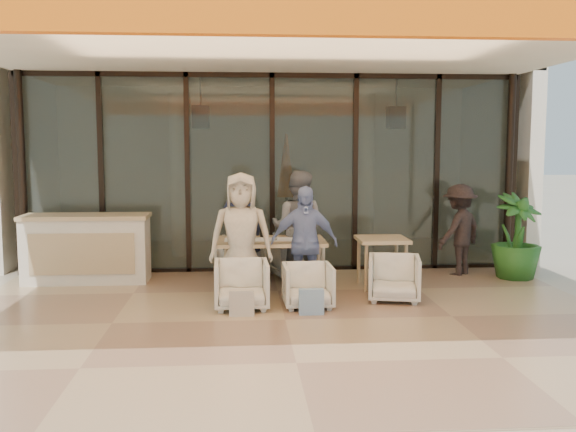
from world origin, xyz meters
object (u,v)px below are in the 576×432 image
(dining_table, at_px, (271,244))
(chair_near_right, at_px, (308,284))
(diner_periwinkle, at_px, (304,243))
(side_chair, at_px, (394,276))
(side_table, at_px, (382,245))
(chair_near_left, at_px, (241,283))
(diner_navy, at_px, (241,230))
(standing_woman, at_px, (459,230))
(diner_cream, at_px, (241,237))
(chair_far_left, at_px, (241,255))
(potted_palm, at_px, (516,237))
(diner_grey, at_px, (298,228))
(host_counter, at_px, (87,248))
(chair_far_right, at_px, (295,254))

(dining_table, xyz_separation_m, chair_near_right, (0.43, -0.96, -0.37))
(diner_periwinkle, xyz_separation_m, side_chair, (1.17, -0.24, -0.42))
(side_table, relative_size, side_chair, 1.09)
(chair_near_left, bearing_deg, chair_near_right, -1.24)
(diner_navy, bearing_deg, standing_woman, -154.68)
(diner_navy, bearing_deg, diner_cream, 107.83)
(chair_near_left, height_order, standing_woman, standing_woman)
(diner_navy, height_order, side_chair, diner_navy)
(chair_far_left, relative_size, potted_palm, 0.54)
(potted_palm, bearing_deg, diner_grey, -178.49)
(diner_navy, bearing_deg, side_table, -173.20)
(chair_near_left, distance_m, diner_periwinkle, 1.06)
(chair_far_left, xyz_separation_m, chair_near_right, (0.84, -1.90, -0.05))
(host_counter, bearing_deg, diner_cream, -27.31)
(diner_cream, height_order, diner_periwinkle, diner_cream)
(chair_near_right, distance_m, diner_cream, 1.12)
(host_counter, xyz_separation_m, diner_cream, (2.29, -1.18, 0.32))
(side_chair, bearing_deg, side_table, 102.13)
(chair_near_right, bearing_deg, side_chair, 10.85)
(host_counter, distance_m, chair_near_right, 3.56)
(standing_woman, bearing_deg, chair_far_left, -37.40)
(chair_near_left, relative_size, diner_grey, 0.41)
(diner_grey, height_order, standing_woman, diner_grey)
(standing_woman, xyz_separation_m, potted_palm, (0.77, -0.36, -0.06))
(side_table, distance_m, standing_woman, 1.66)
(chair_near_left, bearing_deg, potted_palm, 18.26)
(chair_far_right, bearing_deg, potted_palm, 157.96)
(diner_grey, bearing_deg, side_table, -179.75)
(dining_table, height_order, chair_near_left, dining_table)
(chair_near_right, relative_size, potted_palm, 0.47)
(chair_far_right, xyz_separation_m, diner_cream, (-0.84, -1.40, 0.49))
(chair_far_left, xyz_separation_m, side_chair, (2.01, -1.64, -0.02))
(chair_near_left, bearing_deg, side_table, 25.36)
(chair_far_left, height_order, diner_periwinkle, diner_periwinkle)
(chair_far_right, xyz_separation_m, chair_near_left, (-0.84, -1.90, -0.02))
(chair_near_left, xyz_separation_m, side_chair, (2.01, 0.26, -0.00))
(chair_far_right, xyz_separation_m, side_chair, (1.17, -1.64, -0.02))
(host_counter, height_order, diner_cream, diner_cream)
(dining_table, xyz_separation_m, chair_near_left, (-0.41, -0.96, -0.34))
(dining_table, distance_m, chair_far_right, 1.08)
(diner_grey, height_order, diner_cream, diner_cream)
(host_counter, height_order, side_chair, host_counter)
(chair_near_left, bearing_deg, chair_far_right, 64.91)
(host_counter, bearing_deg, diner_periwinkle, -20.71)
(side_table, height_order, side_chair, side_table)
(diner_grey, relative_size, side_chair, 2.48)
(diner_navy, bearing_deg, chair_near_left, 107.83)
(diner_cream, bearing_deg, chair_near_left, -87.93)
(chair_far_right, distance_m, side_chair, 2.02)
(chair_far_right, relative_size, diner_grey, 0.43)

